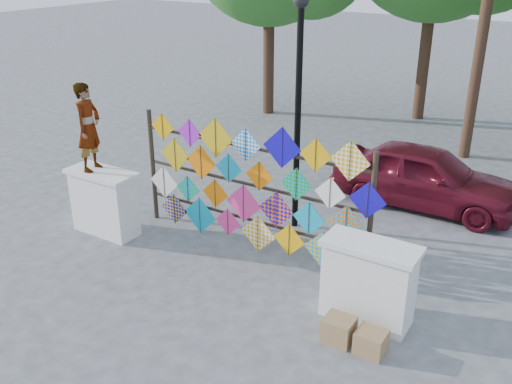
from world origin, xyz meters
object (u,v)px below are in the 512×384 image
Objects in this scene: kite_rack at (252,189)px; vendor_woman at (88,127)px; sedan at (425,176)px; lamppost at (298,94)px.

kite_rack is 3.26m from vendor_woman.
sedan is at bearing -61.92° from vendor_woman.
kite_rack is 4.20m from sedan.
lamppost is at bearing 80.94° from kite_rack.
vendor_woman is at bearing -162.73° from kite_rack.
kite_rack is 1.96m from lamppost.
kite_rack is at bearing -99.06° from lamppost.
lamppost is at bearing -69.12° from vendor_woman.
lamppost is (0.20, 1.27, 1.48)m from kite_rack.
lamppost is at bearing 140.81° from sedan.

